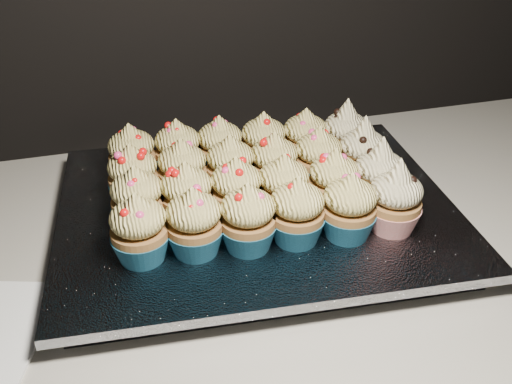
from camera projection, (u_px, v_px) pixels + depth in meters
worktop at (244, 253)px, 0.72m from camera, size 2.44×0.64×0.04m
baking_tray at (256, 218)px, 0.73m from camera, size 0.48×0.38×0.02m
foil_lining at (256, 207)px, 0.72m from camera, size 0.52×0.42×0.01m
cupcake_0 at (139, 230)px, 0.61m from camera, size 0.06×0.06×0.08m
cupcake_1 at (194, 223)px, 0.62m from camera, size 0.06×0.06×0.08m
cupcake_2 at (248, 219)px, 0.62m from camera, size 0.06×0.06×0.08m
cupcake_3 at (297, 212)px, 0.63m from camera, size 0.06×0.06×0.08m
cupcake_4 at (349, 208)px, 0.64m from camera, size 0.06×0.06×0.08m
cupcake_5 at (395, 200)px, 0.65m from camera, size 0.06×0.06×0.10m
cupcake_6 at (138, 200)px, 0.66m from camera, size 0.06×0.06×0.08m
cupcake_7 at (187, 196)px, 0.66m from camera, size 0.06×0.06×0.08m
cupcake_8 at (236, 191)px, 0.67m from camera, size 0.06×0.06×0.08m
cupcake_9 at (284, 188)px, 0.68m from camera, size 0.06×0.06×0.08m
cupcake_10 at (334, 182)px, 0.69m from camera, size 0.06×0.06×0.08m
cupcake_11 at (379, 176)px, 0.70m from camera, size 0.06×0.06×0.10m
cupcake_12 at (133, 177)px, 0.70m from camera, size 0.06×0.06×0.08m
cupcake_13 at (183, 171)px, 0.71m from camera, size 0.06×0.06×0.08m
cupcake_14 at (231, 167)px, 0.72m from camera, size 0.06×0.06×0.08m
cupcake_15 at (274, 164)px, 0.73m from camera, size 0.06×0.06×0.08m
cupcake_16 at (318, 158)px, 0.74m from camera, size 0.06×0.06×0.08m
cupcake_17 at (362, 154)px, 0.75m from camera, size 0.06×0.06×0.10m
cupcake_18 at (132, 156)px, 0.75m from camera, size 0.06×0.06×0.08m
cupcake_19 at (178, 151)px, 0.76m from camera, size 0.06×0.06×0.08m
cupcake_20 at (220, 147)px, 0.77m from camera, size 0.06×0.06×0.08m
cupcake_21 at (264, 143)px, 0.78m from camera, size 0.06×0.06×0.08m
cupcake_22 at (305, 139)px, 0.79m from camera, size 0.06×0.06×0.08m
cupcake_23 at (345, 135)px, 0.80m from camera, size 0.06×0.06×0.10m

